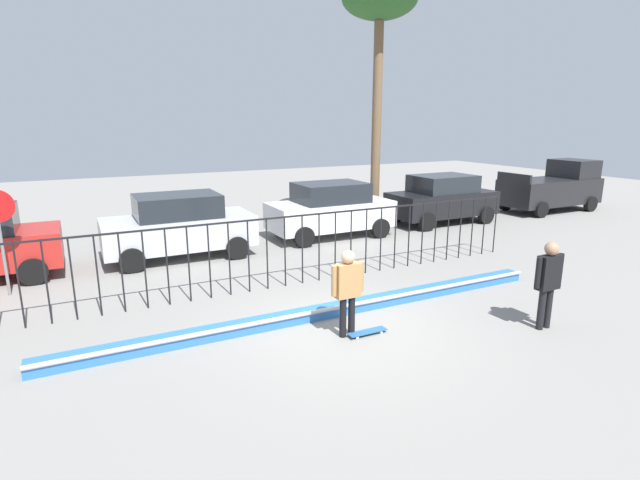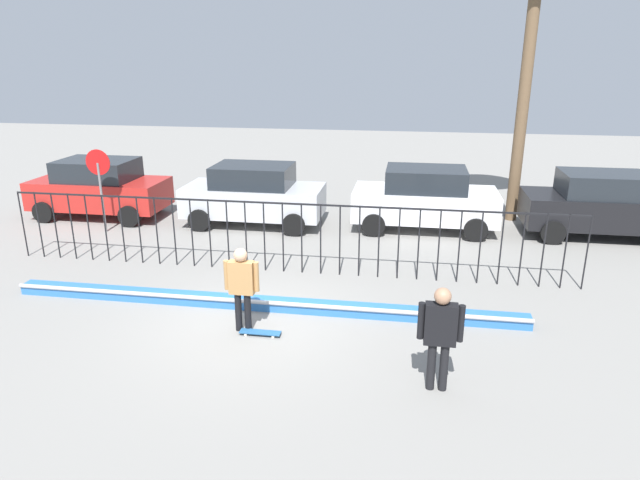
% 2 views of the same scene
% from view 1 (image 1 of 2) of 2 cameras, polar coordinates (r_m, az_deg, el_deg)
% --- Properties ---
extents(ground_plane, '(60.00, 60.00, 0.00)m').
position_cam_1_polar(ground_plane, '(9.87, 2.49, -10.20)').
color(ground_plane, gray).
extents(bowl_coping_ledge, '(11.00, 0.41, 0.27)m').
position_cam_1_polar(bowl_coping_ledge, '(10.35, 0.69, -8.27)').
color(bowl_coping_ledge, '#2D6BB7').
rests_on(bowl_coping_ledge, ground).
extents(perimeter_fence, '(14.04, 0.04, 1.76)m').
position_cam_1_polar(perimeter_fence, '(11.92, -4.12, -0.41)').
color(perimeter_fence, black).
rests_on(perimeter_fence, ground).
extents(skateboarder, '(0.68, 0.26, 1.69)m').
position_cam_1_polar(skateboarder, '(9.17, 3.25, -5.29)').
color(skateboarder, black).
rests_on(skateboarder, ground).
extents(skateboard, '(0.80, 0.20, 0.07)m').
position_cam_1_polar(skateboard, '(9.59, 5.54, -10.61)').
color(skateboard, '#26598C').
rests_on(skateboard, ground).
extents(camera_operator, '(0.71, 0.27, 1.76)m').
position_cam_1_polar(camera_operator, '(10.46, 25.08, -3.95)').
color(camera_operator, black).
rests_on(camera_operator, ground).
extents(parked_car_silver, '(4.30, 2.12, 1.90)m').
position_cam_1_polar(parked_car_silver, '(15.03, -16.15, 1.62)').
color(parked_car_silver, '#B7BABF').
rests_on(parked_car_silver, ground).
extents(parked_car_white, '(4.30, 2.12, 1.90)m').
position_cam_1_polar(parked_car_white, '(17.06, 1.22, 3.59)').
color(parked_car_white, silver).
rests_on(parked_car_white, ground).
extents(parked_car_black, '(4.30, 2.12, 1.90)m').
position_cam_1_polar(parked_car_black, '(19.99, 14.03, 4.70)').
color(parked_car_black, black).
rests_on(parked_car_black, ground).
extents(pickup_truck, '(4.70, 2.12, 2.24)m').
position_cam_1_polar(pickup_truck, '(24.42, 25.55, 5.53)').
color(pickup_truck, black).
rests_on(pickup_truck, ground).
extents(palm_tree_tall, '(2.82, 2.82, 9.12)m').
position_cam_1_polar(palm_tree_tall, '(19.97, 6.97, 25.32)').
color(palm_tree_tall, brown).
rests_on(palm_tree_tall, ground).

